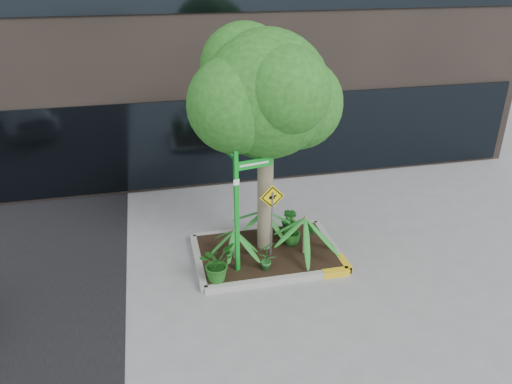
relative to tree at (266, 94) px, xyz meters
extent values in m
plane|color=gray|center=(-0.21, -0.55, -3.78)|extent=(80.00, 80.00, 0.00)
cube|color=#9E9E99|center=(-0.01, 0.85, -3.71)|extent=(3.20, 0.15, 0.15)
cube|color=#9E9E99|center=(-0.01, -1.35, -3.71)|extent=(3.20, 0.15, 0.15)
cube|color=#9E9E99|center=(-1.61, -0.25, -3.71)|extent=(0.15, 2.20, 0.15)
cube|color=#9E9E99|center=(1.59, -0.25, -3.71)|extent=(0.15, 2.20, 0.15)
cube|color=yellow|center=(1.29, -1.35, -3.71)|extent=(0.60, 0.17, 0.15)
cube|color=black|center=(-0.01, -0.25, -3.66)|extent=(3.05, 2.05, 0.06)
cylinder|color=gray|center=(0.00, -0.02, -2.11)|extent=(0.36, 0.36, 3.34)
cylinder|color=gray|center=(0.11, -0.02, -0.89)|extent=(0.63, 0.18, 1.08)
sphere|color=#1E5117|center=(0.00, -0.02, 0.00)|extent=(2.67, 2.67, 2.67)
sphere|color=#1E5117|center=(0.78, 0.32, -0.33)|extent=(2.01, 2.01, 2.01)
sphere|color=#1E5117|center=(-0.67, -0.24, -0.11)|extent=(2.01, 2.01, 2.01)
sphere|color=#1E5117|center=(0.23, -0.69, 0.23)|extent=(1.78, 1.78, 1.78)
sphere|color=#1E5117|center=(-0.33, 0.54, 0.45)|extent=(1.89, 1.89, 1.89)
cylinder|color=gray|center=(0.81, -0.51, -3.15)|extent=(0.07, 0.07, 0.97)
cylinder|color=gray|center=(-0.79, -0.37, -3.25)|extent=(0.07, 0.07, 0.76)
cylinder|color=gray|center=(0.09, 0.34, -3.24)|extent=(0.07, 0.07, 0.79)
imported|color=#1D5819|center=(-1.31, -1.10, -3.23)|extent=(1.03, 1.03, 0.81)
imported|color=#23671E|center=(0.65, -0.09, -3.26)|extent=(0.53, 0.53, 0.75)
imported|color=#1E6223|center=(-0.20, -0.98, -3.27)|extent=(0.48, 0.48, 0.72)
imported|color=#1A5B1D|center=(0.72, 0.44, -3.28)|extent=(0.55, 0.55, 0.71)
cube|color=#0EA023|center=(-0.81, -0.85, -2.30)|extent=(0.10, 0.10, 2.96)
cube|color=#0EA023|center=(-0.42, -0.77, -1.20)|extent=(0.81, 0.19, 0.19)
cube|color=#0EA023|center=(-0.89, -0.46, -0.98)|extent=(0.19, 0.81, 0.19)
cube|color=white|center=(-0.42, -0.79, -1.20)|extent=(0.62, 0.13, 0.04)
cube|color=white|center=(-0.91, -0.46, -0.98)|extent=(0.13, 0.62, 0.04)
cube|color=white|center=(-0.81, -0.90, -1.51)|extent=(0.12, 0.03, 0.13)
cylinder|color=slate|center=(0.03, -0.51, -2.80)|extent=(0.05, 0.16, 1.65)
cube|color=yellow|center=(0.03, -0.52, -2.11)|extent=(0.55, 0.05, 0.55)
cube|color=black|center=(0.03, -0.53, -2.11)|extent=(0.49, 0.03, 0.49)
cube|color=yellow|center=(0.03, -0.54, -2.11)|extent=(0.42, 0.03, 0.42)
cube|color=black|center=(0.03, -0.54, -2.12)|extent=(0.13, 0.01, 0.07)
camera|label=1|loc=(-2.42, -9.83, 2.64)|focal=35.00mm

